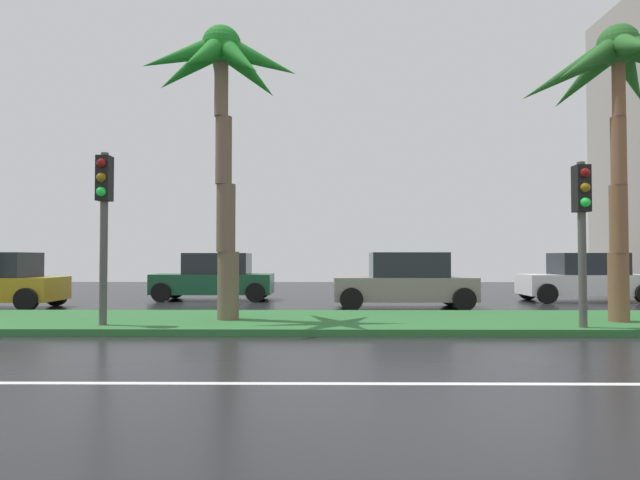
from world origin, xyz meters
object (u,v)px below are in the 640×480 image
traffic_signal_median_right (582,213)px  car_in_traffic_second (215,278)px  traffic_signal_median_left (104,206)px  car_in_traffic_fourth (585,278)px  palm_tree_mid_left (222,87)px  car_in_traffic_third (405,281)px  palm_tree_centre_left (619,80)px

traffic_signal_median_right → car_in_traffic_second: (-9.29, 8.92, -1.65)m
traffic_signal_median_left → car_in_traffic_fourth: traffic_signal_median_left is taller
palm_tree_mid_left → traffic_signal_median_right: (7.63, -1.26, -3.02)m
car_in_traffic_third → car_in_traffic_fourth: bearing=-159.2°
traffic_signal_median_right → car_in_traffic_second: bearing=136.2°
traffic_signal_median_right → car_in_traffic_third: size_ratio=0.79×
palm_tree_centre_left → car_in_traffic_second: bearing=142.8°
palm_tree_centre_left → traffic_signal_median_right: size_ratio=1.95×
traffic_signal_median_left → car_in_traffic_third: traffic_signal_median_left is taller
palm_tree_centre_left → car_in_traffic_third: (-4.06, 4.94, -4.69)m
traffic_signal_median_left → car_in_traffic_third: (7.16, 5.53, -1.84)m
car_in_traffic_third → car_in_traffic_second: bearing=-25.3°
palm_tree_mid_left → palm_tree_centre_left: bearing=-2.3°
traffic_signal_median_left → car_in_traffic_fourth: 16.21m
traffic_signal_median_left → traffic_signal_median_right: traffic_signal_median_left is taller
palm_tree_centre_left → car_in_traffic_second: (-10.57, 8.01, -4.69)m
palm_tree_mid_left → car_in_traffic_third: palm_tree_mid_left is taller
car_in_traffic_third → traffic_signal_median_right: bearing=115.4°
car_in_traffic_third → car_in_traffic_fourth: (6.76, 2.57, 0.00)m
traffic_signal_median_right → car_in_traffic_third: 6.68m
palm_tree_mid_left → car_in_traffic_third: (4.85, 4.58, -4.68)m
palm_tree_centre_left → car_in_traffic_second: 14.07m
palm_tree_mid_left → car_in_traffic_second: (-1.66, 7.65, -4.68)m
palm_tree_mid_left → palm_tree_centre_left: 8.92m
palm_tree_mid_left → traffic_signal_median_left: 3.78m
traffic_signal_median_left → car_in_traffic_second: size_ratio=0.85×
traffic_signal_median_left → palm_tree_centre_left: bearing=3.0°
car_in_traffic_second → car_in_traffic_fourth: (13.27, -0.50, 0.00)m
palm_tree_mid_left → car_in_traffic_fourth: (11.61, 7.16, -4.68)m
car_in_traffic_fourth → traffic_signal_median_right: bearing=64.7°
traffic_signal_median_left → car_in_traffic_fourth: (13.92, 8.10, -1.84)m
car_in_traffic_third → car_in_traffic_fourth: same height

